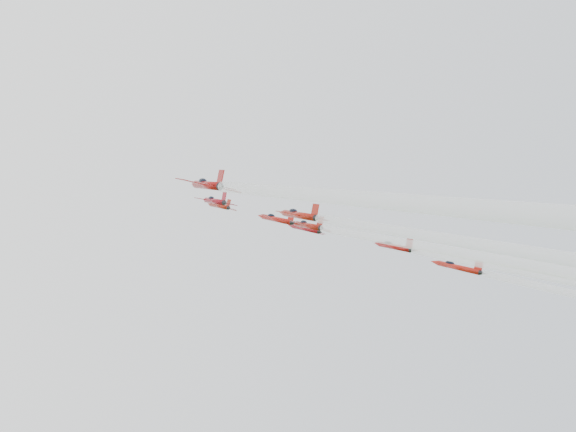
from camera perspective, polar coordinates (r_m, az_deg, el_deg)
jet_lead at (r=151.82m, az=-6.16°, el=0.92°), size 8.49×11.11×6.25m
jet_row2_left at (r=135.28m, az=-6.58°, el=1.35°), size 9.57×12.52×7.05m
jet_row2_center at (r=138.94m, az=-1.06°, el=-0.27°), size 9.79×12.81×7.21m
jet_row2_right at (r=145.72m, az=1.50°, el=-1.11°), size 8.87×11.60×6.53m
jet_center at (r=94.17m, az=17.75°, el=-3.92°), size 9.69×94.35×48.41m
jet_rear_farleft at (r=54.21m, az=14.85°, el=-0.20°), size 10.14×98.67×50.63m
jet_rear_left at (r=70.52m, az=21.55°, el=-3.47°), size 9.47×92.16×47.29m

